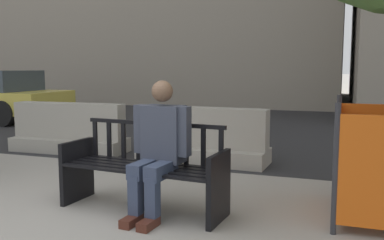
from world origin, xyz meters
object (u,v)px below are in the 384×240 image
Objects in this scene: street_bench at (144,172)px; seated_person at (159,145)px; jersey_barrier_centre at (203,140)px; jersey_barrier_left at (69,132)px.

street_bench is 1.31× the size of seated_person.
jersey_barrier_centre is 1.00× the size of jersey_barrier_left.
jersey_barrier_left is (-2.41, 0.02, 0.00)m from jersey_barrier_centre.
street_bench reaches higher than jersey_barrier_left.
jersey_barrier_centre is at bearing 97.90° from seated_person.
jersey_barrier_left is at bearing 179.54° from jersey_barrier_centre.
street_bench is 2.32m from jersey_barrier_centre.
jersey_barrier_centre is (-0.13, 2.32, -0.06)m from street_bench.
jersey_barrier_left is (-2.74, 2.41, -0.35)m from seated_person.
jersey_barrier_left is at bearing 138.70° from seated_person.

